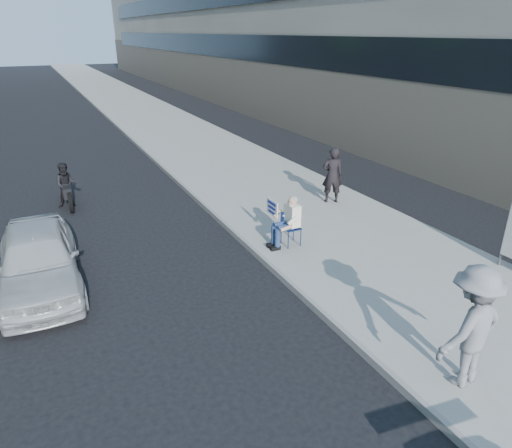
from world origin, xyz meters
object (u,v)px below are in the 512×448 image
white_sedan_near (38,259)px  pedestrian_woman (332,175)px  seated_protester (287,219)px  jogger (471,327)px  motorcycle (67,187)px

white_sedan_near → pedestrian_woman: bearing=10.5°
seated_protester → white_sedan_near: (-5.66, 0.77, -0.19)m
jogger → white_sedan_near: (-5.68, 6.20, -0.46)m
pedestrian_woman → white_sedan_near: 8.64m
pedestrian_woman → motorcycle: size_ratio=0.85×
seated_protester → motorcycle: (-4.62, 5.84, -0.24)m
jogger → motorcycle: bearing=-74.5°
white_sedan_near → jogger: bearing=-46.3°
seated_protester → pedestrian_woman: pedestrian_woman is taller
seated_protester → motorcycle: bearing=128.4°
white_sedan_near → seated_protester: bearing=-6.5°
pedestrian_woman → motorcycle: pedestrian_woman is taller
motorcycle → white_sedan_near: bearing=-97.9°
seated_protester → pedestrian_woman: bearing=37.0°
jogger → motorcycle: jogger is taller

